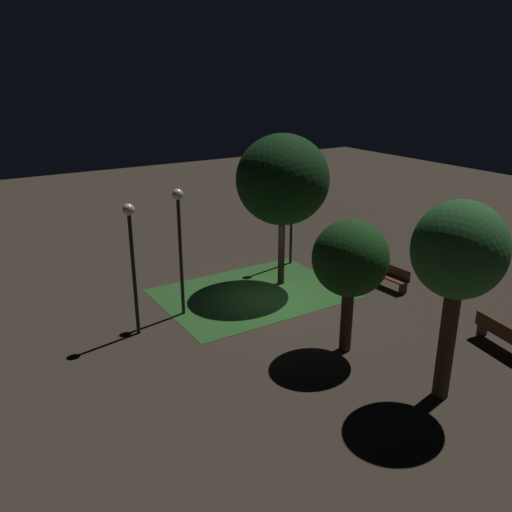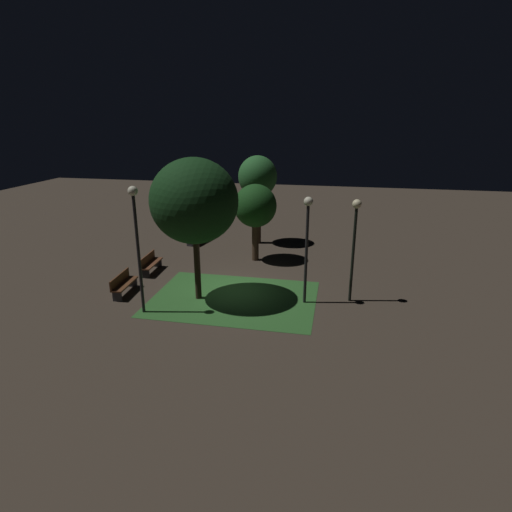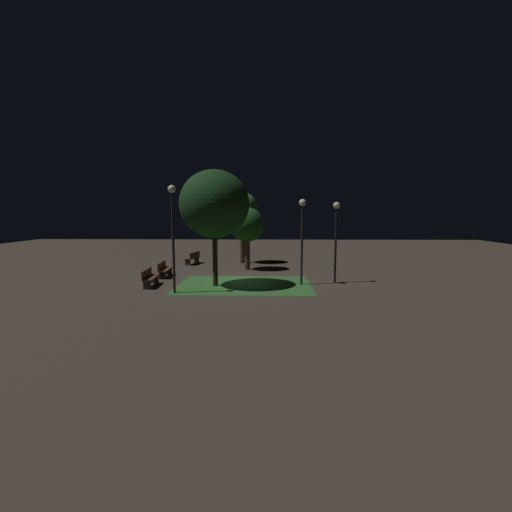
{
  "view_description": "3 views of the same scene",
  "coord_description": "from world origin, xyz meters",
  "px_view_note": "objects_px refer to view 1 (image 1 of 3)",
  "views": [
    {
      "loc": [
        -14.61,
        9.92,
        7.96
      ],
      "look_at": [
        1.16,
        -0.03,
        1.37
      ],
      "focal_mm": 36.84,
      "sensor_mm": 36.0,
      "label": 1
    },
    {
      "loc": [
        16.67,
        4.39,
        7.35
      ],
      "look_at": [
        -0.66,
        0.91,
        1.42
      ],
      "focal_mm": 29.48,
      "sensor_mm": 36.0,
      "label": 2
    },
    {
      "loc": [
        19.33,
        1.35,
        3.76
      ],
      "look_at": [
        0.65,
        0.86,
        1.48
      ],
      "focal_mm": 25.43,
      "sensor_mm": 36.0,
      "label": 3
    }
  ],
  "objects_px": {
    "bench_lawn_edge": "(343,256)",
    "bench_corner": "(501,333)",
    "lamp_post_plaza_west": "(132,247)",
    "tree_back_left": "(459,254)",
    "lamp_post_near_wall": "(179,231)",
    "tree_lawn_side": "(350,260)",
    "lamp_post_plaza_east": "(292,188)",
    "bench_by_lamp": "(389,275)",
    "tree_near_wall": "(283,180)"
  },
  "relations": [
    {
      "from": "bench_lawn_edge",
      "to": "bench_corner",
      "type": "bearing_deg",
      "value": 175.36
    },
    {
      "from": "bench_corner",
      "to": "lamp_post_plaza_west",
      "type": "height_order",
      "value": "lamp_post_plaza_west"
    },
    {
      "from": "bench_lawn_edge",
      "to": "tree_back_left",
      "type": "distance_m",
      "value": 10.21
    },
    {
      "from": "bench_lawn_edge",
      "to": "lamp_post_near_wall",
      "type": "xyz_separation_m",
      "value": [
        -0.63,
        7.77,
        2.53
      ]
    },
    {
      "from": "bench_corner",
      "to": "lamp_post_near_wall",
      "type": "bearing_deg",
      "value": 44.27
    },
    {
      "from": "tree_lawn_side",
      "to": "lamp_post_plaza_east",
      "type": "relative_size",
      "value": 0.82
    },
    {
      "from": "bench_by_lamp",
      "to": "lamp_post_plaza_east",
      "type": "relative_size",
      "value": 0.37
    },
    {
      "from": "bench_lawn_edge",
      "to": "lamp_post_near_wall",
      "type": "height_order",
      "value": "lamp_post_near_wall"
    },
    {
      "from": "bench_lawn_edge",
      "to": "tree_back_left",
      "type": "xyz_separation_m",
      "value": [
        -8.66,
        4.21,
        3.42
      ]
    },
    {
      "from": "tree_near_wall",
      "to": "lamp_post_plaza_west",
      "type": "bearing_deg",
      "value": 99.12
    },
    {
      "from": "lamp_post_plaza_east",
      "to": "tree_lawn_side",
      "type": "bearing_deg",
      "value": 156.58
    },
    {
      "from": "bench_corner",
      "to": "lamp_post_near_wall",
      "type": "height_order",
      "value": "lamp_post_near_wall"
    },
    {
      "from": "bench_corner",
      "to": "lamp_post_plaza_east",
      "type": "height_order",
      "value": "lamp_post_plaza_east"
    },
    {
      "from": "tree_back_left",
      "to": "lamp_post_plaza_west",
      "type": "height_order",
      "value": "tree_back_left"
    },
    {
      "from": "bench_corner",
      "to": "tree_lawn_side",
      "type": "relative_size",
      "value": 0.46
    },
    {
      "from": "bench_corner",
      "to": "lamp_post_near_wall",
      "type": "distance_m",
      "value": 10.52
    },
    {
      "from": "bench_lawn_edge",
      "to": "lamp_post_near_wall",
      "type": "relative_size",
      "value": 0.41
    },
    {
      "from": "tree_back_left",
      "to": "bench_lawn_edge",
      "type": "bearing_deg",
      "value": -25.91
    },
    {
      "from": "bench_corner",
      "to": "tree_near_wall",
      "type": "bearing_deg",
      "value": 19.15
    },
    {
      "from": "bench_by_lamp",
      "to": "tree_back_left",
      "type": "xyz_separation_m",
      "value": [
        -5.97,
        4.21,
        3.42
      ]
    },
    {
      "from": "bench_by_lamp",
      "to": "lamp_post_near_wall",
      "type": "distance_m",
      "value": 8.43
    },
    {
      "from": "tree_near_wall",
      "to": "lamp_post_plaza_west",
      "type": "distance_m",
      "value": 6.46
    },
    {
      "from": "tree_lawn_side",
      "to": "tree_near_wall",
      "type": "relative_size",
      "value": 0.69
    },
    {
      "from": "bench_by_lamp",
      "to": "tree_lawn_side",
      "type": "height_order",
      "value": "tree_lawn_side"
    },
    {
      "from": "bench_by_lamp",
      "to": "bench_corner",
      "type": "bearing_deg",
      "value": 173.0
    },
    {
      "from": "tree_near_wall",
      "to": "lamp_post_plaza_east",
      "type": "height_order",
      "value": "tree_near_wall"
    },
    {
      "from": "tree_back_left",
      "to": "lamp_post_near_wall",
      "type": "bearing_deg",
      "value": 23.95
    },
    {
      "from": "bench_corner",
      "to": "bench_lawn_edge",
      "type": "bearing_deg",
      "value": -4.64
    },
    {
      "from": "bench_lawn_edge",
      "to": "lamp_post_plaza_west",
      "type": "distance_m",
      "value": 9.98
    },
    {
      "from": "tree_lawn_side",
      "to": "lamp_post_plaza_west",
      "type": "xyz_separation_m",
      "value": [
        4.34,
        4.9,
        0.04
      ]
    },
    {
      "from": "tree_back_left",
      "to": "tree_near_wall",
      "type": "distance_m",
      "value": 8.52
    },
    {
      "from": "tree_lawn_side",
      "to": "tree_back_left",
      "type": "bearing_deg",
      "value": -170.99
    },
    {
      "from": "tree_lawn_side",
      "to": "lamp_post_near_wall",
      "type": "height_order",
      "value": "lamp_post_near_wall"
    },
    {
      "from": "bench_corner",
      "to": "tree_back_left",
      "type": "relative_size",
      "value": 0.36
    },
    {
      "from": "tree_lawn_side",
      "to": "lamp_post_plaza_east",
      "type": "height_order",
      "value": "lamp_post_plaza_east"
    },
    {
      "from": "bench_lawn_edge",
      "to": "tree_near_wall",
      "type": "height_order",
      "value": "tree_near_wall"
    },
    {
      "from": "bench_by_lamp",
      "to": "bench_corner",
      "type": "distance_m",
      "value": 5.29
    },
    {
      "from": "tree_back_left",
      "to": "lamp_post_near_wall",
      "type": "distance_m",
      "value": 8.82
    },
    {
      "from": "lamp_post_near_wall",
      "to": "bench_lawn_edge",
      "type": "bearing_deg",
      "value": -85.34
    },
    {
      "from": "bench_corner",
      "to": "lamp_post_plaza_east",
      "type": "xyz_separation_m",
      "value": [
        9.46,
        1.01,
        2.85
      ]
    },
    {
      "from": "tree_back_left",
      "to": "lamp_post_plaza_east",
      "type": "relative_size",
      "value": 1.05
    },
    {
      "from": "lamp_post_plaza_east",
      "to": "lamp_post_near_wall",
      "type": "bearing_deg",
      "value": 109.34
    },
    {
      "from": "bench_by_lamp",
      "to": "bench_lawn_edge",
      "type": "height_order",
      "value": "same"
    },
    {
      "from": "bench_lawn_edge",
      "to": "bench_by_lamp",
      "type": "bearing_deg",
      "value": -180.0
    },
    {
      "from": "bench_corner",
      "to": "lamp_post_plaza_west",
      "type": "relative_size",
      "value": 0.43
    },
    {
      "from": "bench_by_lamp",
      "to": "tree_lawn_side",
      "type": "xyz_separation_m",
      "value": [
        -2.83,
        4.7,
        2.41
      ]
    },
    {
      "from": "bench_by_lamp",
      "to": "bench_lawn_edge",
      "type": "distance_m",
      "value": 2.69
    },
    {
      "from": "bench_lawn_edge",
      "to": "lamp_post_plaza_west",
      "type": "relative_size",
      "value": 0.43
    },
    {
      "from": "lamp_post_near_wall",
      "to": "tree_back_left",
      "type": "bearing_deg",
      "value": -156.05
    },
    {
      "from": "tree_near_wall",
      "to": "lamp_post_plaza_west",
      "type": "xyz_separation_m",
      "value": [
        -1.01,
        6.26,
        -1.21
      ]
    }
  ]
}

